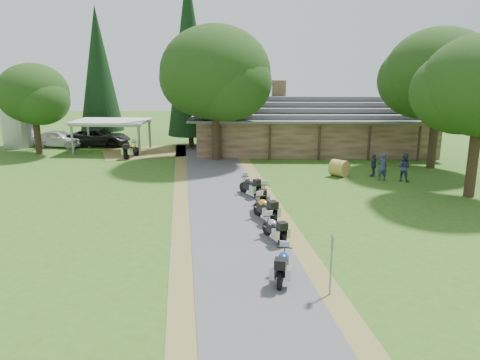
{
  "coord_description": "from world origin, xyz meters",
  "views": [
    {
      "loc": [
        0.23,
        -17.9,
        7.64
      ],
      "look_at": [
        -0.18,
        6.31,
        1.6
      ],
      "focal_mm": 35.0,
      "sensor_mm": 36.0,
      "label": 1
    }
  ],
  "objects_px": {
    "car_dark_suv": "(99,133)",
    "hay_bale": "(339,168)",
    "motorcycle_row_d": "(264,195)",
    "motorcycle_row_b": "(274,228)",
    "motorcycle_row_c": "(265,207)",
    "car_white_sedan": "(59,136)",
    "motorcycle_carport_a": "(131,149)",
    "lodge": "(312,123)",
    "motorcycle_row_e": "(250,185)",
    "silo": "(18,112)",
    "carport": "(112,136)",
    "motorcycle_row_a": "(283,264)"
  },
  "relations": [
    {
      "from": "car_dark_suv",
      "to": "hay_bale",
      "type": "bearing_deg",
      "value": -117.22
    },
    {
      "from": "motorcycle_row_d",
      "to": "hay_bale",
      "type": "distance_m",
      "value": 9.1
    },
    {
      "from": "motorcycle_row_b",
      "to": "motorcycle_row_c",
      "type": "bearing_deg",
      "value": -18.75
    },
    {
      "from": "car_white_sedan",
      "to": "hay_bale",
      "type": "relative_size",
      "value": 5.23
    },
    {
      "from": "motorcycle_row_b",
      "to": "motorcycle_carport_a",
      "type": "distance_m",
      "value": 21.67
    },
    {
      "from": "motorcycle_row_d",
      "to": "motorcycle_row_b",
      "type": "bearing_deg",
      "value": -171.54
    },
    {
      "from": "lodge",
      "to": "motorcycle_row_e",
      "type": "distance_m",
      "value": 16.22
    },
    {
      "from": "silo",
      "to": "motorcycle_row_d",
      "type": "distance_m",
      "value": 29.45
    },
    {
      "from": "carport",
      "to": "car_white_sedan",
      "type": "relative_size",
      "value": 1.07
    },
    {
      "from": "lodge",
      "to": "car_dark_suv",
      "type": "xyz_separation_m",
      "value": [
        -19.96,
        2.0,
        -1.23
      ]
    },
    {
      "from": "carport",
      "to": "car_dark_suv",
      "type": "bearing_deg",
      "value": 129.23
    },
    {
      "from": "motorcycle_row_c",
      "to": "motorcycle_row_e",
      "type": "height_order",
      "value": "motorcycle_row_c"
    },
    {
      "from": "motorcycle_row_c",
      "to": "car_white_sedan",
      "type": "bearing_deg",
      "value": 15.39
    },
    {
      "from": "motorcycle_row_d",
      "to": "car_dark_suv",
      "type": "bearing_deg",
      "value": 42.99
    },
    {
      "from": "carport",
      "to": "car_dark_suv",
      "type": "height_order",
      "value": "carport"
    },
    {
      "from": "lodge",
      "to": "motorcycle_row_d",
      "type": "relative_size",
      "value": 10.96
    },
    {
      "from": "car_dark_suv",
      "to": "motorcycle_row_b",
      "type": "relative_size",
      "value": 3.57
    },
    {
      "from": "hay_bale",
      "to": "motorcycle_row_d",
      "type": "bearing_deg",
      "value": -127.09
    },
    {
      "from": "car_dark_suv",
      "to": "motorcycle_row_d",
      "type": "relative_size",
      "value": 3.27
    },
    {
      "from": "carport",
      "to": "motorcycle_carport_a",
      "type": "relative_size",
      "value": 3.08
    },
    {
      "from": "lodge",
      "to": "hay_bale",
      "type": "distance_m",
      "value": 10.25
    },
    {
      "from": "carport",
      "to": "motorcycle_row_b",
      "type": "xyz_separation_m",
      "value": [
        13.24,
        -21.53,
        -0.78
      ]
    },
    {
      "from": "silo",
      "to": "motorcycle_row_b",
      "type": "relative_size",
      "value": 3.64
    },
    {
      "from": "motorcycle_carport_a",
      "to": "hay_bale",
      "type": "distance_m",
      "value": 17.33
    },
    {
      "from": "carport",
      "to": "motorcycle_row_d",
      "type": "relative_size",
      "value": 3.3
    },
    {
      "from": "carport",
      "to": "motorcycle_row_b",
      "type": "height_order",
      "value": "carport"
    },
    {
      "from": "silo",
      "to": "car_dark_suv",
      "type": "relative_size",
      "value": 1.02
    },
    {
      "from": "hay_bale",
      "to": "car_white_sedan",
      "type": "bearing_deg",
      "value": 154.67
    },
    {
      "from": "car_white_sedan",
      "to": "car_dark_suv",
      "type": "height_order",
      "value": "car_dark_suv"
    },
    {
      "from": "lodge",
      "to": "motorcycle_row_b",
      "type": "height_order",
      "value": "lodge"
    },
    {
      "from": "motorcycle_row_b",
      "to": "motorcycle_row_e",
      "type": "relative_size",
      "value": 0.95
    },
    {
      "from": "silo",
      "to": "car_white_sedan",
      "type": "xyz_separation_m",
      "value": [
        3.69,
        -0.26,
        -2.25
      ]
    },
    {
      "from": "motorcycle_row_a",
      "to": "hay_bale",
      "type": "height_order",
      "value": "motorcycle_row_a"
    },
    {
      "from": "lodge",
      "to": "hay_bale",
      "type": "relative_size",
      "value": 18.5
    },
    {
      "from": "motorcycle_row_c",
      "to": "motorcycle_row_a",
      "type": "bearing_deg",
      "value": 157.28
    },
    {
      "from": "motorcycle_row_b",
      "to": "motorcycle_row_e",
      "type": "xyz_separation_m",
      "value": [
        -1.03,
        7.28,
        0.03
      ]
    },
    {
      "from": "carport",
      "to": "motorcycle_carport_a",
      "type": "bearing_deg",
      "value": -47.79
    },
    {
      "from": "motorcycle_row_d",
      "to": "lodge",
      "type": "bearing_deg",
      "value": -10.74
    },
    {
      "from": "car_white_sedan",
      "to": "hay_bale",
      "type": "xyz_separation_m",
      "value": [
        24.18,
        -11.44,
        -0.43
      ]
    },
    {
      "from": "motorcycle_row_d",
      "to": "motorcycle_row_a",
      "type": "bearing_deg",
      "value": -172.45
    },
    {
      "from": "car_dark_suv",
      "to": "motorcycle_row_c",
      "type": "bearing_deg",
      "value": -142.0
    },
    {
      "from": "lodge",
      "to": "motorcycle_row_d",
      "type": "xyz_separation_m",
      "value": [
        -4.89,
        -17.32,
        -1.78
      ]
    },
    {
      "from": "motorcycle_row_e",
      "to": "motorcycle_row_c",
      "type": "bearing_deg",
      "value": 154.92
    },
    {
      "from": "motorcycle_row_c",
      "to": "motorcycle_carport_a",
      "type": "bearing_deg",
      "value": 7.31
    },
    {
      "from": "car_dark_suv",
      "to": "motorcycle_row_b",
      "type": "distance_m",
      "value": 28.82
    },
    {
      "from": "lodge",
      "to": "motorcycle_row_a",
      "type": "xyz_separation_m",
      "value": [
        -4.5,
        -26.27,
        -1.81
      ]
    },
    {
      "from": "lodge",
      "to": "car_dark_suv",
      "type": "bearing_deg",
      "value": 174.29
    },
    {
      "from": "lodge",
      "to": "motorcycle_carport_a",
      "type": "relative_size",
      "value": 10.24
    },
    {
      "from": "lodge",
      "to": "car_white_sedan",
      "type": "bearing_deg",
      "value": 176.64
    },
    {
      "from": "carport",
      "to": "motorcycle_row_c",
      "type": "relative_size",
      "value": 3.22
    }
  ]
}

